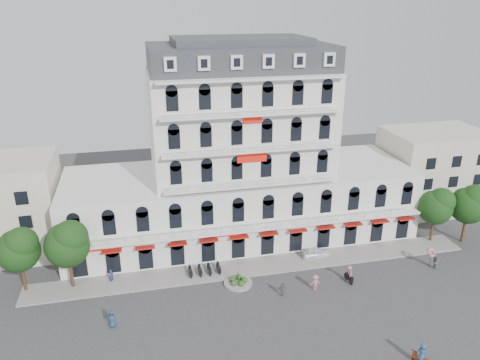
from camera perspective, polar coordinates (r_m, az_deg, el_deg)
name	(u,v)px	position (r m, az deg, el deg)	size (l,w,h in m)	color
ground	(280,313)	(49.83, 4.86, -15.84)	(120.00, 120.00, 0.00)	#38383A
sidewalk	(257,266)	(56.89, 2.08, -10.47)	(53.00, 4.00, 0.16)	gray
main_building	(240,164)	(60.51, 0.01, 1.95)	(45.00, 15.00, 25.80)	silver
flank_building_east	(432,170)	(75.74, 22.34, 1.16)	(14.00, 10.00, 12.00)	beige
traffic_island	(238,282)	(53.73, -0.23, -12.34)	(3.20, 3.20, 1.60)	gray
parked_scooter_row	(205,274)	(55.67, -4.32, -11.40)	(4.40, 1.80, 1.10)	black
tree_west_outer	(18,248)	(55.19, -25.40, -7.51)	(4.50, 4.48, 7.76)	#382314
tree_west_inner	(67,242)	(53.63, -20.32, -7.14)	(4.76, 4.76, 8.25)	#382314
tree_east_inner	(436,205)	(65.16, 22.83, -2.84)	(4.40, 4.37, 7.57)	#382314
tree_east_outer	(469,203)	(66.68, 26.16, -2.53)	(4.65, 4.65, 8.05)	#382314
parked_car	(317,253)	(59.25, 9.33, -8.73)	(1.52, 3.78, 1.29)	white
rider_east	(422,354)	(46.16, 21.30, -19.19)	(1.05, 1.53, 2.25)	maroon
rider_center	(349,274)	(55.02, 13.15, -11.06)	(0.69, 1.70, 2.08)	black
pedestrian_left	(112,319)	(49.01, -15.35, -16.03)	(0.89, 0.58, 1.83)	navy
pedestrian_mid	(283,289)	(51.77, 5.22, -13.13)	(0.96, 0.40, 1.64)	slate
pedestrian_right	(315,283)	(53.03, 9.15, -12.26)	(1.22, 0.70, 1.89)	#CB6B7E
pedestrian_far	(112,276)	(55.57, -15.38, -11.25)	(0.61, 0.40, 1.67)	navy
balloon_vendor	(433,259)	(60.52, 22.50, -8.86)	(1.46, 1.35, 2.45)	#53555A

